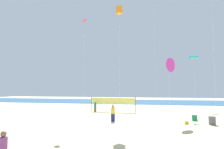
{
  "coord_description": "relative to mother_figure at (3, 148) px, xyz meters",
  "views": [
    {
      "loc": [
        3.15,
        -16.58,
        3.63
      ],
      "look_at": [
        -1.87,
        8.17,
        5.57
      ],
      "focal_mm": 29.62,
      "sensor_mm": 36.0,
      "label": 1
    }
  ],
  "objects": [
    {
      "name": "volleyball_net",
      "position": [
        1.04,
        21.1,
        0.75
      ],
      "size": [
        7.24,
        0.56,
        2.4
      ],
      "color": "#4C4C51",
      "rests_on": "ground"
    },
    {
      "name": "beach_handbag",
      "position": [
        10.43,
        12.7,
        -0.73
      ],
      "size": [
        0.38,
        0.19,
        0.31
      ],
      "primitive_type": "cube",
      "color": "gold",
      "rests_on": "ground"
    },
    {
      "name": "trash_barrel",
      "position": [
        12.89,
        12.84,
        -0.46
      ],
      "size": [
        0.67,
        0.67,
        0.84
      ],
      "primitive_type": "cylinder",
      "color": "#595960",
      "rests_on": "ground"
    },
    {
      "name": "beachgoer_teal_shirt",
      "position": [
        -1.7,
        20.66,
        -0.01
      ],
      "size": [
        0.37,
        0.37,
        1.63
      ],
      "rotation": [
        0.0,
        0.0,
        5.57
      ],
      "color": "olive",
      "rests_on": "ground"
    },
    {
      "name": "kite_red_diamond",
      "position": [
        -0.38,
        11.6,
        10.17
      ],
      "size": [
        0.56,
        0.58,
        11.53
      ],
      "color": "silver",
      "rests_on": "ground"
    },
    {
      "name": "beachgoer_mustard_shirt",
      "position": [
        2.71,
        12.8,
        0.11
      ],
      "size": [
        0.42,
        0.42,
        1.85
      ],
      "rotation": [
        0.0,
        0.0,
        1.39
      ],
      "color": "navy",
      "rests_on": "ground"
    },
    {
      "name": "kite_orange_box",
      "position": [
        3.32,
        13.66,
        12.17
      ],
      "size": [
        0.79,
        0.79,
        13.54
      ],
      "color": "silver",
      "rests_on": "ground"
    },
    {
      "name": "kite_magenta_delta",
      "position": [
        8.91,
        13.77,
        5.38
      ],
      "size": [
        1.44,
        1.51,
        7.07
      ],
      "color": "silver",
      "rests_on": "ground"
    },
    {
      "name": "ground_plane",
      "position": [
        3.6,
        8.92,
        -0.88
      ],
      "size": [
        120.0,
        120.0,
        0.0
      ],
      "primitive_type": "plane",
      "color": "beige"
    },
    {
      "name": "mother_figure",
      "position": [
        0.0,
        0.0,
        0.0
      ],
      "size": [
        0.38,
        0.38,
        1.65
      ],
      "rotation": [
        0.0,
        0.0,
        -0.47
      ],
      "color": "olive",
      "rests_on": "ground"
    },
    {
      "name": "folding_beach_chair",
      "position": [
        11.3,
        12.94,
        -0.41
      ],
      "size": [
        0.52,
        0.65,
        0.89
      ],
      "rotation": [
        0.0,
        0.0,
        -0.67
      ],
      "color": "#1E8C4C",
      "rests_on": "ground"
    },
    {
      "name": "kite_cyan_tube",
      "position": [
        14.63,
        27.45,
        8.36
      ],
      "size": [
        1.56,
        1.01,
        9.53
      ],
      "color": "silver",
      "rests_on": "ground"
    },
    {
      "name": "ocean_band",
      "position": [
        3.6,
        44.68,
        -0.88
      ],
      "size": [
        120.0,
        20.0,
        0.01
      ],
      "primitive_type": "cube",
      "color": "#28608C",
      "rests_on": "ground"
    }
  ]
}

